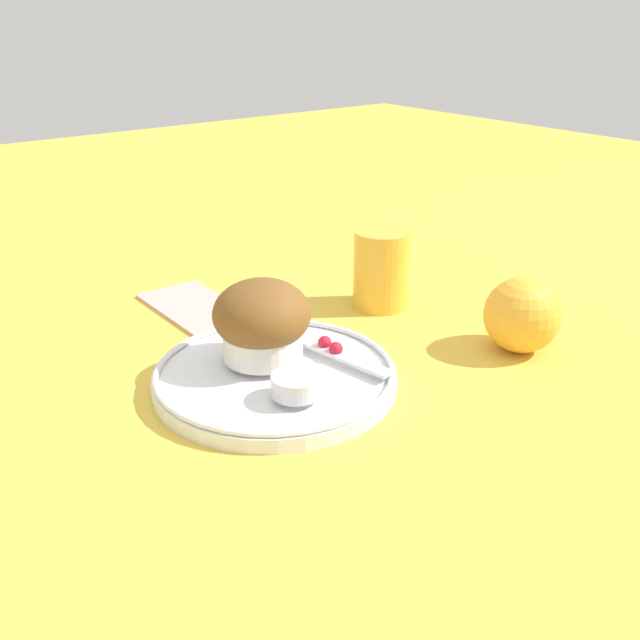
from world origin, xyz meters
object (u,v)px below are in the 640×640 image
butter_knife (326,350)px  orange_fruit (522,315)px  muffin (262,321)px  juice_glass (381,269)px

butter_knife → orange_fruit: bearing=55.0°
muffin → butter_knife: (0.03, 0.06, -0.04)m
butter_knife → muffin: bearing=-126.8°
butter_knife → juice_glass: bearing=110.7°
butter_knife → orange_fruit: size_ratio=1.95×
orange_fruit → muffin: bearing=-116.0°
muffin → orange_fruit: muffin is taller
butter_knife → juice_glass: (-0.09, 0.15, 0.03)m
orange_fruit → juice_glass: juice_glass is taller
muffin → orange_fruit: 0.27m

